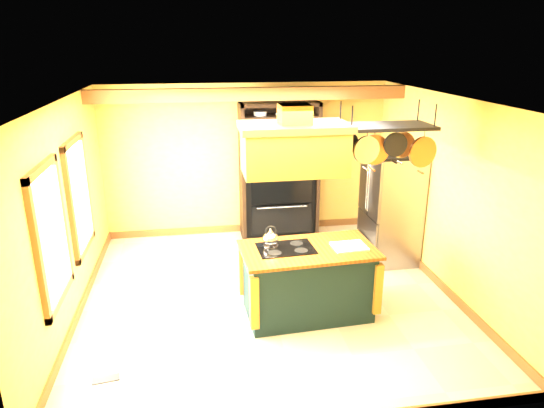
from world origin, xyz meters
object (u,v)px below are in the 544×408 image
object	(u,v)px
refrigerator	(390,209)
kitchen_island	(307,281)
range_hood	(294,146)
hutch	(278,186)
pot_rack	(386,137)

from	to	relation	value
refrigerator	kitchen_island	bearing A→B (deg)	-139.31
range_hood	hutch	bearing A→B (deg)	83.75
range_hood	refrigerator	size ratio (longest dim) A/B	0.73
range_hood	refrigerator	distance (m)	2.73
kitchen_island	range_hood	size ratio (longest dim) A/B	1.36
pot_rack	hutch	xyz separation A→B (m)	(-0.81, 2.75, -1.38)
pot_rack	hutch	size ratio (longest dim) A/B	0.50
pot_rack	refrigerator	size ratio (longest dim) A/B	0.70
pot_rack	refrigerator	distance (m)	2.18
range_hood	pot_rack	distance (m)	1.12
range_hood	pot_rack	world-z (taller)	same
pot_rack	hutch	world-z (taller)	pot_rack
kitchen_island	refrigerator	world-z (taller)	refrigerator
kitchen_island	pot_rack	distance (m)	2.04
kitchen_island	hutch	xyz separation A→B (m)	(0.10, 2.75, 0.45)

